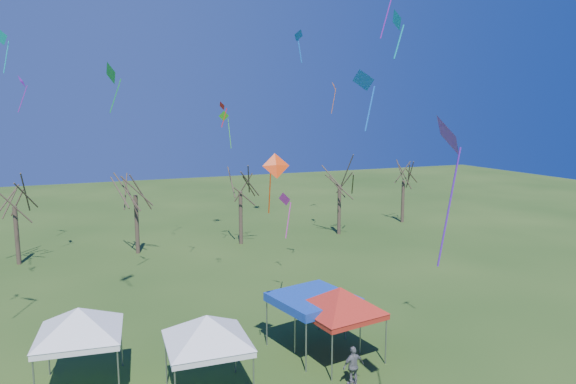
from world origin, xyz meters
name	(u,v)px	position (x,y,z in m)	size (l,w,h in m)	color
tree_1	(13,186)	(-10.77, 24.65, 5.79)	(3.42, 3.42, 7.54)	#3D2D21
tree_2	(134,174)	(-2.37, 24.38, 6.29)	(3.71, 3.71, 8.18)	#3D2D21
tree_3	(240,172)	(6.03, 24.04, 6.08)	(3.59, 3.59, 7.91)	#3D2D21
tree_4	(340,168)	(15.36, 24.00, 6.06)	(3.58, 3.58, 7.89)	#3D2D21
tree_5	(404,166)	(23.72, 26.07, 5.73)	(3.39, 3.39, 7.46)	#3D2D21
tent_white_west	(78,313)	(-6.78, 4.48, 3.16)	(4.41, 4.41, 3.91)	gray
tent_white_mid	(207,321)	(-2.26, 1.94, 3.09)	(4.34, 4.34, 3.83)	gray
tent_red	(340,292)	(3.93, 2.71, 3.12)	(4.35, 4.35, 3.87)	gray
tent_blue	(313,300)	(3.24, 4.02, 2.41)	(3.96, 3.96, 2.62)	gray
person_grey	(353,366)	(3.37, 0.47, 0.83)	(0.97, 0.40, 1.65)	slate
kite_19	(222,106)	(3.72, 20.72, 11.42)	(0.57, 0.77, 1.91)	red
kite_27	(364,81)	(4.15, 1.45, 12.22)	(1.04, 1.19, 2.44)	blue
kite_2	(1,37)	(-10.76, 25.00, 16.17)	(1.33, 1.27, 3.15)	#0CC2C2
kite_1	(276,166)	(0.50, 1.68, 8.95)	(1.14, 0.76, 2.37)	#EA3C0C
kite_11	(112,73)	(-4.35, 14.61, 13.16)	(0.91, 1.37, 2.87)	#16952F
kite_25	(398,21)	(4.06, -0.88, 14.11)	(0.42, 0.80, 1.71)	#0CA5C0
kite_13	(23,82)	(-9.45, 22.27, 12.96)	(0.71, 1.02, 2.46)	purple
kite_12	(334,87)	(13.69, 22.16, 13.11)	(0.78, 0.94, 2.68)	#D55D0B
kite_17	(285,200)	(4.24, 9.86, 6.10)	(0.73, 0.91, 2.61)	#E533AE
kite_5	(450,137)	(3.15, -4.90, 10.31)	(1.23, 1.54, 4.34)	#591ABA
kite_22	(224,117)	(4.30, 22.40, 10.62)	(0.89, 0.91, 2.92)	#279C18
kite_18	(298,36)	(4.42, 8.47, 14.84)	(0.74, 0.60, 1.69)	blue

